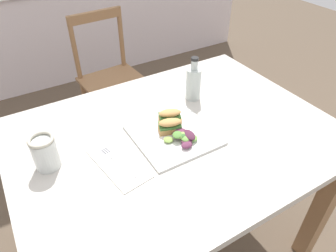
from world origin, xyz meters
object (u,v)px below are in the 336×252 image
object	(u,v)px
sandwich_half_back	(170,116)
fork_on_napkin	(116,160)
mason_jar_iced_tea	(45,154)
plate_lunch	(173,135)
sandwich_half_front	(170,126)
bottle_cold_brew	(193,85)
dining_table	(175,156)
chair_wooden_far	(112,79)

from	to	relation	value
sandwich_half_back	fork_on_napkin	size ratio (longest dim) A/B	0.53
mason_jar_iced_tea	plate_lunch	bearing A→B (deg)	-10.28
sandwich_half_front	fork_on_napkin	size ratio (longest dim) A/B	0.53
sandwich_half_front	bottle_cold_brew	bearing A→B (deg)	37.01
sandwich_half_front	fork_on_napkin	distance (m)	0.24
sandwich_half_front	bottle_cold_brew	size ratio (longest dim) A/B	0.50
mason_jar_iced_tea	sandwich_half_back	bearing A→B (deg)	-1.20
sandwich_half_front	bottle_cold_brew	xyz separation A→B (m)	(0.22, 0.16, 0.03)
plate_lunch	bottle_cold_brew	distance (m)	0.29
sandwich_half_front	fork_on_napkin	xyz separation A→B (m)	(-0.24, -0.03, -0.03)
dining_table	sandwich_half_front	distance (m)	0.16
plate_lunch	sandwich_half_front	xyz separation A→B (m)	(-0.00, 0.02, 0.03)
sandwich_half_back	mason_jar_iced_tea	size ratio (longest dim) A/B	0.80
dining_table	plate_lunch	xyz separation A→B (m)	(-0.02, -0.01, 0.13)
sandwich_half_front	mason_jar_iced_tea	distance (m)	0.45
plate_lunch	bottle_cold_brew	xyz separation A→B (m)	(0.21, 0.18, 0.06)
dining_table	chair_wooden_far	xyz separation A→B (m)	(0.12, 1.02, -0.17)
plate_lunch	sandwich_half_back	distance (m)	0.08
sandwich_half_front	dining_table	bearing A→B (deg)	-27.24
chair_wooden_far	sandwich_half_back	size ratio (longest dim) A/B	8.88
sandwich_half_back	bottle_cold_brew	bearing A→B (deg)	30.85
dining_table	mason_jar_iced_tea	distance (m)	0.50
dining_table	sandwich_half_front	xyz separation A→B (m)	(-0.02, 0.01, 0.16)
chair_wooden_far	mason_jar_iced_tea	distance (m)	1.17
dining_table	plate_lunch	distance (m)	0.13
dining_table	fork_on_napkin	size ratio (longest dim) A/B	6.62
chair_wooden_far	sandwich_half_front	world-z (taller)	chair_wooden_far
dining_table	sandwich_half_back	size ratio (longest dim) A/B	12.48
bottle_cold_brew	dining_table	bearing A→B (deg)	-138.50
dining_table	sandwich_half_front	size ratio (longest dim) A/B	12.48
sandwich_half_front	mason_jar_iced_tea	bearing A→B (deg)	171.97
sandwich_half_front	sandwich_half_back	xyz separation A→B (m)	(0.03, 0.05, 0.00)
plate_lunch	mason_jar_iced_tea	world-z (taller)	mason_jar_iced_tea
plate_lunch	sandwich_half_front	distance (m)	0.04
dining_table	fork_on_napkin	distance (m)	0.29
chair_wooden_far	fork_on_napkin	bearing A→B (deg)	-110.11
bottle_cold_brew	mason_jar_iced_tea	size ratio (longest dim) A/B	1.60
chair_wooden_far	sandwich_half_back	bearing A→B (deg)	-96.67
bottle_cold_brew	sandwich_half_front	bearing A→B (deg)	-142.99
chair_wooden_far	fork_on_napkin	world-z (taller)	chair_wooden_far
chair_wooden_far	sandwich_half_front	xyz separation A→B (m)	(-0.14, -1.01, 0.33)
dining_table	bottle_cold_brew	xyz separation A→B (m)	(0.20, 0.17, 0.19)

